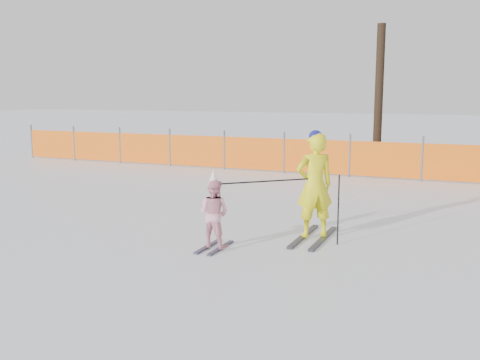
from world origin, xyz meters
name	(u,v)px	position (x,y,z in m)	size (l,w,h in m)	color
ground	(227,248)	(0.00, 0.00, 0.00)	(120.00, 120.00, 0.00)	white
adult	(314,185)	(1.09, 1.06, 0.90)	(0.75, 1.55, 1.81)	black
child	(214,213)	(-0.18, -0.11, 0.57)	(0.55, 0.84, 1.24)	black
ski_poles	(297,194)	(0.93, 0.64, 0.82)	(1.65, 1.02, 1.13)	black
safety_fence	(227,152)	(-3.65, 8.02, 0.56)	(16.27, 0.06, 1.25)	#595960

